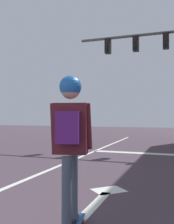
# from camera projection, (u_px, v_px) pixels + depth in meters

# --- Properties ---
(lane_line_center) EXTENTS (0.12, 20.00, 0.01)m
(lane_line_center) POSITION_uv_depth(u_px,v_px,m) (55.00, 167.00, 6.85)
(lane_line_center) COLOR silver
(lane_line_center) RESTS_ON ground
(stop_bar) EXTENTS (3.40, 0.40, 0.01)m
(stop_bar) POSITION_uv_depth(u_px,v_px,m) (140.00, 153.00, 9.47)
(stop_bar) COLOR silver
(stop_bar) RESTS_ON ground
(lane_arrow_stem) EXTENTS (0.16, 1.40, 0.01)m
(lane_arrow_stem) POSITION_uv_depth(u_px,v_px,m) (94.00, 205.00, 3.98)
(lane_arrow_stem) COLOR silver
(lane_arrow_stem) RESTS_ON ground
(lane_arrow_head) EXTENTS (0.71, 0.71, 0.01)m
(lane_arrow_head) POSITION_uv_depth(u_px,v_px,m) (109.00, 190.00, 4.78)
(lane_arrow_head) COLOR silver
(lane_arrow_head) RESTS_ON ground
(skater) EXTENTS (0.47, 0.64, 1.75)m
(skater) POSITION_uv_depth(u_px,v_px,m) (70.00, 129.00, 3.02)
(skater) COLOR #434D5C
(skater) RESTS_ON skateboard
(traffic_signal_mast) EXTENTS (4.97, 0.34, 5.09)m
(traffic_signal_mast) POSITION_uv_depth(u_px,v_px,m) (159.00, 58.00, 10.72)
(traffic_signal_mast) COLOR #595D54
(traffic_signal_mast) RESTS_ON ground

